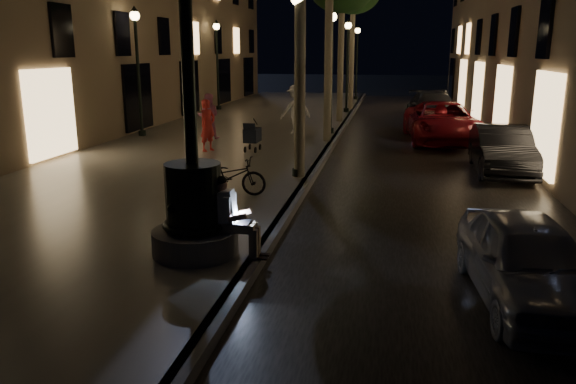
% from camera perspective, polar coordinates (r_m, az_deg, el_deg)
% --- Properties ---
extents(ground, '(120.00, 120.00, 0.00)m').
position_cam_1_polar(ground, '(21.64, 4.79, 5.07)').
color(ground, black).
rests_on(ground, ground).
extents(cobble_lane, '(6.00, 45.00, 0.02)m').
position_cam_1_polar(cobble_lane, '(21.56, 12.78, 4.76)').
color(cobble_lane, black).
rests_on(cobble_lane, ground).
extents(promenade, '(8.00, 45.00, 0.20)m').
position_cam_1_polar(promenade, '(22.36, -5.50, 5.61)').
color(promenade, slate).
rests_on(promenade, ground).
extents(curb_strip, '(0.25, 45.00, 0.20)m').
position_cam_1_polar(curb_strip, '(21.62, 4.80, 5.34)').
color(curb_strip, '#59595B').
rests_on(curb_strip, ground).
extents(fountain_lamppost, '(1.40, 1.40, 5.21)m').
position_cam_1_polar(fountain_lamppost, '(9.08, -9.59, -0.13)').
color(fountain_lamppost, '#59595B').
rests_on(fountain_lamppost, promenade).
extents(seated_man_laptop, '(0.95, 0.32, 1.32)m').
position_cam_1_polar(seated_man_laptop, '(8.98, -5.82, -2.23)').
color(seated_man_laptop, gray).
rests_on(seated_man_laptop, promenade).
extents(lamp_curb_a, '(0.36, 0.36, 4.81)m').
position_cam_1_polar(lamp_curb_a, '(14.46, 1.02, 13.46)').
color(lamp_curb_a, black).
rests_on(lamp_curb_a, promenade).
extents(lamp_curb_b, '(0.36, 0.36, 4.81)m').
position_cam_1_polar(lamp_curb_b, '(22.39, 4.44, 13.71)').
color(lamp_curb_b, black).
rests_on(lamp_curb_b, promenade).
extents(lamp_curb_c, '(0.36, 0.36, 4.81)m').
position_cam_1_polar(lamp_curb_c, '(30.35, 6.07, 13.81)').
color(lamp_curb_c, black).
rests_on(lamp_curb_c, promenade).
extents(lamp_curb_d, '(0.36, 0.36, 4.81)m').
position_cam_1_polar(lamp_curb_d, '(38.34, 7.03, 13.86)').
color(lamp_curb_d, black).
rests_on(lamp_curb_d, promenade).
extents(lamp_left_b, '(0.36, 0.36, 4.81)m').
position_cam_1_polar(lamp_left_b, '(22.36, -15.07, 13.27)').
color(lamp_left_b, black).
rests_on(lamp_left_b, promenade).
extents(lamp_left_c, '(0.36, 0.36, 4.81)m').
position_cam_1_polar(lamp_left_c, '(31.70, -7.21, 13.79)').
color(lamp_left_c, black).
rests_on(lamp_left_c, promenade).
extents(stroller, '(0.46, 1.04, 1.06)m').
position_cam_1_polar(stroller, '(18.40, -3.64, 5.77)').
color(stroller, black).
rests_on(stroller, promenade).
extents(car_front, '(1.72, 3.68, 1.22)m').
position_cam_1_polar(car_front, '(8.49, 23.14, -6.40)').
color(car_front, '#9B9CA2').
rests_on(car_front, ground).
extents(car_second, '(1.53, 4.13, 1.35)m').
position_cam_1_polar(car_second, '(17.08, 20.88, 4.01)').
color(car_second, black).
rests_on(car_second, ground).
extents(car_third, '(2.89, 5.59, 1.51)m').
position_cam_1_polar(car_third, '(22.31, 15.39, 6.85)').
color(car_third, maroon).
rests_on(car_third, ground).
extents(car_rear, '(2.47, 5.32, 1.51)m').
position_cam_1_polar(car_rear, '(27.42, 14.52, 8.20)').
color(car_rear, '#313136').
rests_on(car_rear, ground).
extents(car_fifth, '(1.49, 3.85, 1.25)m').
position_cam_1_polar(car_fifth, '(32.08, 14.56, 8.79)').
color(car_fifth, '#A9A9A4').
rests_on(car_fifth, ground).
extents(pedestrian_red, '(0.65, 0.73, 1.69)m').
position_cam_1_polar(pedestrian_red, '(18.59, -8.17, 6.72)').
color(pedestrian_red, red).
rests_on(pedestrian_red, promenade).
extents(pedestrian_pink, '(0.90, 0.75, 1.68)m').
position_cam_1_polar(pedestrian_pink, '(21.21, -8.09, 7.63)').
color(pedestrian_pink, '#C86A92').
rests_on(pedestrian_pink, promenade).
extents(pedestrian_white, '(1.43, 1.24, 1.92)m').
position_cam_1_polar(pedestrian_white, '(22.19, 0.79, 8.37)').
color(pedestrian_white, white).
rests_on(pedestrian_white, promenade).
extents(bicycle, '(1.67, 0.59, 0.87)m').
position_cam_1_polar(bicycle, '(12.90, -5.87, 1.65)').
color(bicycle, black).
rests_on(bicycle, promenade).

